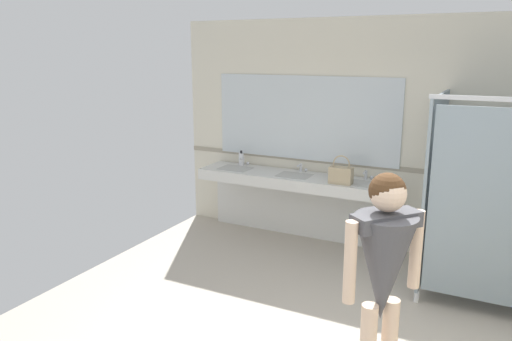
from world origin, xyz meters
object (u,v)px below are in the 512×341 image
soap_dispenser (241,159)px  person_standing (383,267)px  handbag (341,174)px  paper_cup (344,179)px

soap_dispenser → person_standing: bearing=-47.7°
soap_dispenser → handbag: bearing=-11.6°
handbag → soap_dispenser: bearing=168.4°
handbag → person_standing: bearing=-67.0°
handbag → soap_dispenser: size_ratio=1.67×
soap_dispenser → paper_cup: (1.56, -0.26, -0.04)m
handbag → soap_dispenser: 1.56m
soap_dispenser → paper_cup: size_ratio=2.07×
soap_dispenser → paper_cup: 1.58m
person_standing → handbag: (-1.09, 2.57, -0.08)m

